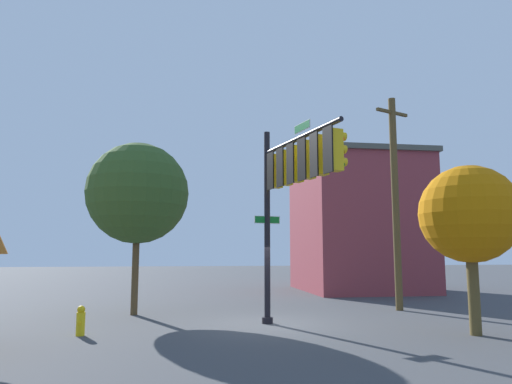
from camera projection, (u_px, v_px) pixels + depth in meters
ground_plane at (267, 323)px, 15.24m from camera, size 120.00×120.00×0.00m
signal_pole_assembly at (295, 175)px, 14.03m from camera, size 4.60×1.88×6.45m
utility_pole at (395, 198)px, 19.20m from camera, size 0.83×1.70×8.81m
fire_hydrant at (81, 321)px, 13.07m from camera, size 0.33×0.24×0.83m
tree_mid at (138, 193)px, 17.88m from camera, size 3.89×3.89×6.53m
tree_far at (469, 215)px, 13.54m from camera, size 2.85×2.85×4.87m
brick_building at (357, 223)px, 28.48m from camera, size 8.05×7.06×8.15m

